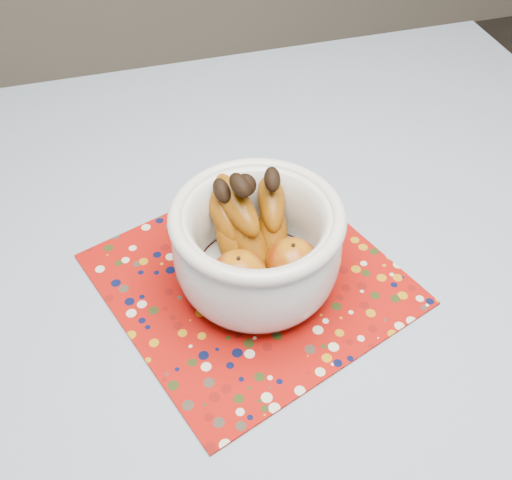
% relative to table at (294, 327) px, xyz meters
% --- Properties ---
extents(table, '(1.20, 1.20, 0.75)m').
position_rel_table_xyz_m(table, '(0.00, 0.00, 0.00)').
color(table, brown).
rests_on(table, ground).
extents(tablecloth, '(1.32, 1.32, 0.01)m').
position_rel_table_xyz_m(tablecloth, '(0.00, 0.00, 0.08)').
color(tablecloth, slate).
rests_on(tablecloth, table).
extents(placemat, '(0.47, 0.47, 0.00)m').
position_rel_table_xyz_m(placemat, '(-0.06, 0.04, 0.09)').
color(placemat, '#9A0D08').
rests_on(placemat, tablecloth).
extents(fruit_bowl, '(0.23, 0.23, 0.17)m').
position_rel_table_xyz_m(fruit_bowl, '(-0.05, 0.04, 0.17)').
color(fruit_bowl, silver).
rests_on(fruit_bowl, placemat).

